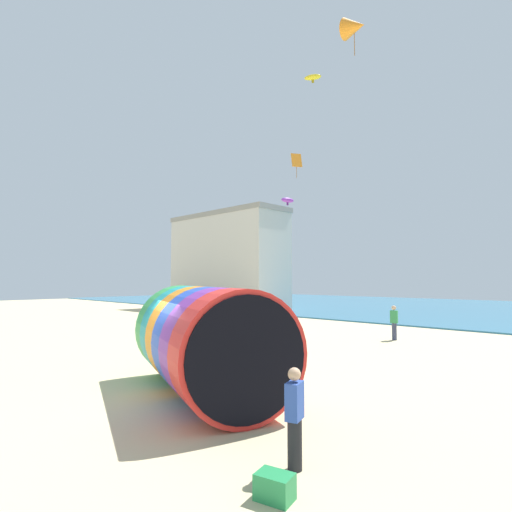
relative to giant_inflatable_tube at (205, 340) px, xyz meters
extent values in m
plane|color=#CCBA8C|center=(-0.46, -0.54, -1.45)|extent=(120.00, 120.00, 0.00)
cylinder|color=green|center=(-2.29, 0.89, 0.00)|extent=(1.96, 3.06, 2.91)
cylinder|color=teal|center=(-1.38, 0.54, 0.00)|extent=(1.96, 3.06, 2.91)
cylinder|color=orange|center=(-0.48, 0.19, 0.00)|extent=(1.96, 3.06, 2.91)
cylinder|color=blue|center=(0.43, -0.17, 0.00)|extent=(1.96, 3.06, 2.91)
cylinder|color=purple|center=(1.33, -0.52, 0.00)|extent=(1.96, 3.06, 2.91)
cylinder|color=red|center=(2.24, -0.87, 0.00)|extent=(1.96, 3.06, 2.91)
cylinder|color=black|center=(2.71, -1.06, 0.00)|extent=(1.03, 2.51, 2.67)
cylinder|color=black|center=(4.43, -1.67, -1.05)|extent=(0.24, 0.24, 0.80)
cube|color=#2D4CA5|center=(4.43, -1.67, -0.35)|extent=(0.32, 0.41, 0.60)
sphere|color=tan|center=(4.43, -1.67, 0.08)|extent=(0.22, 0.22, 0.22)
cube|color=orange|center=(-10.19, 17.01, 10.88)|extent=(0.76, 0.89, 1.15)
cylinder|color=#8F4F12|center=(-10.19, 17.01, 10.06)|extent=(0.03, 0.03, 1.19)
ellipsoid|color=purple|center=(-4.37, 8.84, 5.75)|extent=(0.48, 0.84, 0.31)
cube|color=#4C1E6B|center=(-4.37, 8.84, 5.59)|extent=(0.04, 0.11, 0.20)
cone|color=orange|center=(-1.01, 9.95, 14.02)|extent=(1.31, 1.15, 1.23)
cylinder|color=#8F4F12|center=(-1.01, 9.95, 13.16)|extent=(0.03, 0.03, 1.15)
ellipsoid|color=yellow|center=(-8.01, 16.20, 16.38)|extent=(1.32, 1.01, 0.46)
cube|color=olive|center=(-8.01, 16.20, 16.12)|extent=(0.17, 0.10, 0.32)
cylinder|color=#726651|center=(-10.84, 6.41, -1.07)|extent=(0.24, 0.24, 0.77)
cube|color=yellow|center=(-10.84, 6.41, -0.39)|extent=(0.34, 0.42, 0.58)
sphere|color=beige|center=(-10.84, 6.41, 0.02)|extent=(0.21, 0.21, 0.21)
cylinder|color=#383D56|center=(-0.68, 12.93, -1.02)|extent=(0.24, 0.24, 0.87)
cube|color=#338C4C|center=(-0.68, 12.93, -0.26)|extent=(0.40, 0.29, 0.65)
sphere|color=tan|center=(-0.68, 12.93, 0.20)|extent=(0.23, 0.23, 0.23)
cube|color=beige|center=(-23.03, 21.31, 3.39)|extent=(13.90, 4.70, 9.69)
cube|color=gray|center=(-23.03, 21.31, 8.49)|extent=(14.18, 4.80, 0.50)
cube|color=#268C4C|center=(4.78, -2.57, -1.27)|extent=(0.59, 0.47, 0.36)
camera|label=1|loc=(8.63, -6.92, 1.63)|focal=28.00mm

